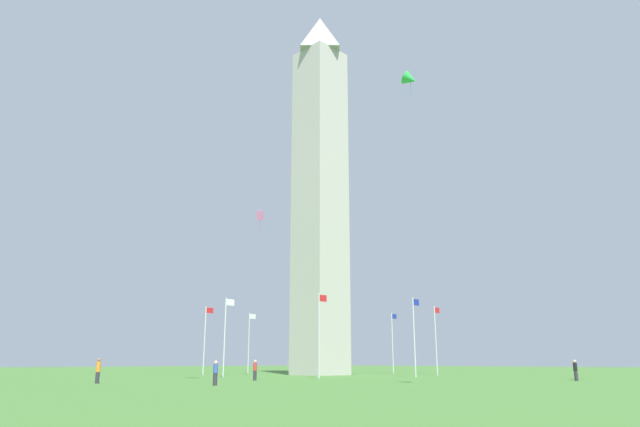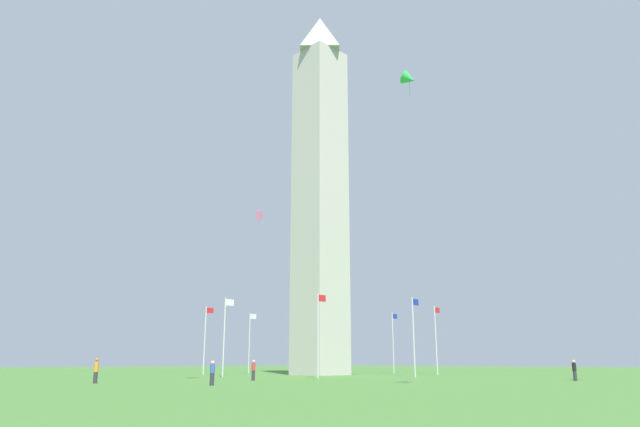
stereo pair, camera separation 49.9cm
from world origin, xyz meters
TOP-DOWN VIEW (x-y plane):
  - ground_plane at (0.00, 0.00)m, footprint 260.00×260.00m
  - obelisk_monument at (0.00, 0.00)m, footprint 5.20×5.20m
  - flagpole_n at (13.80, 0.00)m, footprint 1.12×0.14m
  - flagpole_ne at (9.78, 9.72)m, footprint 1.12×0.14m
  - flagpole_e at (0.06, 13.74)m, footprint 1.12×0.14m
  - flagpole_se at (-9.66, 9.72)m, footprint 1.12×0.14m
  - flagpole_s at (-13.68, 0.00)m, footprint 1.12×0.14m
  - flagpole_sw at (-9.66, -9.72)m, footprint 1.12×0.14m
  - flagpole_w at (0.06, -13.74)m, footprint 1.12×0.14m
  - flagpole_nw at (9.78, -9.72)m, footprint 1.12×0.14m
  - person_red_shirt at (-17.90, -10.41)m, footprint 0.32×0.32m
  - person_orange_shirt at (-30.19, -7.68)m, footprint 0.32×0.32m
  - person_black_shirt at (0.39, -29.61)m, footprint 0.32×0.32m
  - person_blue_shirt at (-26.28, -16.80)m, footprint 0.32×0.32m
  - kite_pink_box at (-12.56, -3.79)m, footprint 0.94×0.89m
  - kite_green_delta at (-6.34, -19.17)m, footprint 1.93×2.13m

SIDE VIEW (x-z plane):
  - ground_plane at x=0.00m, z-range 0.00..0.00m
  - person_blue_shirt at x=-26.28m, z-range -0.01..1.59m
  - person_red_shirt at x=-17.90m, z-range -0.01..1.67m
  - person_black_shirt at x=0.39m, z-range -0.01..1.67m
  - person_orange_shirt at x=-30.19m, z-range 0.00..1.78m
  - flagpole_n at x=13.80m, z-range 0.39..8.37m
  - flagpole_ne at x=9.78m, z-range 0.39..8.37m
  - flagpole_e at x=0.06m, z-range 0.39..8.37m
  - flagpole_se at x=-9.66m, z-range 0.39..8.37m
  - flagpole_s at x=-13.68m, z-range 0.39..8.37m
  - flagpole_sw at x=-9.66m, z-range 0.39..8.37m
  - flagpole_w at x=0.06m, z-range 0.39..8.37m
  - flagpole_nw at x=9.78m, z-range 0.39..8.37m
  - kite_pink_box at x=-12.56m, z-range 15.38..17.38m
  - obelisk_monument at x=0.00m, z-range 0.00..47.30m
  - kite_green_delta at x=-6.34m, z-range 27.21..29.99m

